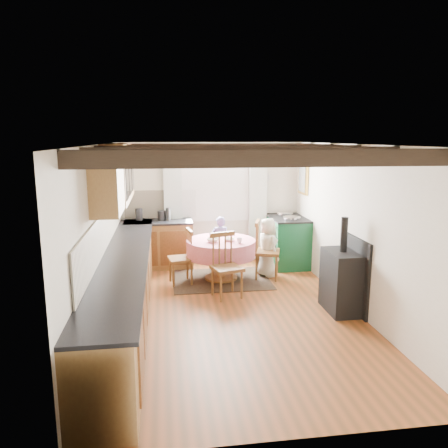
{
  "coord_description": "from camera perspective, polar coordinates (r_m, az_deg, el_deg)",
  "views": [
    {
      "loc": [
        -0.94,
        -5.86,
        2.5
      ],
      "look_at": [
        0.0,
        0.8,
        1.15
      ],
      "focal_mm": 34.86,
      "sensor_mm": 36.0,
      "label": 1
    }
  ],
  "objects": [
    {
      "name": "chair_left",
      "position": [
        7.53,
        -5.74,
        -4.3
      ],
      "size": [
        0.49,
        0.47,
        0.96
      ],
      "primitive_type": null,
      "rotation": [
        0.0,
        0.0,
        -1.41
      ],
      "color": "brown",
      "rests_on": "floor"
    },
    {
      "name": "aga_range",
      "position": [
        8.69,
        8.31,
        -2.16
      ],
      "size": [
        0.69,
        1.06,
        0.98
      ],
      "primitive_type": null,
      "color": "#104B28",
      "rests_on": "floor"
    },
    {
      "name": "wall_back",
      "position": [
        8.76,
        -1.78,
        2.8
      ],
      "size": [
        3.6,
        0.0,
        2.4
      ],
      "primitive_type": "cube",
      "color": "silver",
      "rests_on": "ground"
    },
    {
      "name": "wall_picture",
      "position": [
        8.64,
        10.34,
        5.84
      ],
      "size": [
        0.04,
        0.5,
        0.6
      ],
      "primitive_type": "cube",
      "color": "gold",
      "rests_on": "wall_right"
    },
    {
      "name": "canister_slim",
      "position": [
        8.43,
        -7.35,
        1.29
      ],
      "size": [
        0.09,
        0.09,
        0.25
      ],
      "primitive_type": "cylinder",
      "color": "#262628",
      "rests_on": "worktop_back"
    },
    {
      "name": "beam_b",
      "position": [
        4.96,
        2.94,
        9.15
      ],
      "size": [
        3.6,
        0.16,
        0.16
      ],
      "primitive_type": "cube",
      "color": "black",
      "rests_on": "ceiling"
    },
    {
      "name": "chair_near",
      "position": [
        6.85,
        0.39,
        -5.5
      ],
      "size": [
        0.55,
        0.57,
        1.03
      ],
      "primitive_type": null,
      "rotation": [
        0.0,
        0.0,
        0.29
      ],
      "color": "brown",
      "rests_on": "floor"
    },
    {
      "name": "child_far",
      "position": [
        8.39,
        -0.53,
        -2.41
      ],
      "size": [
        0.38,
        0.25,
        1.01
      ],
      "primitive_type": "imported",
      "rotation": [
        0.0,
        0.0,
        3.17
      ],
      "color": "#4A456C",
      "rests_on": "floor"
    },
    {
      "name": "cup",
      "position": [
        7.39,
        2.05,
        -2.17
      ],
      "size": [
        0.11,
        0.11,
        0.09
      ],
      "primitive_type": "imported",
      "rotation": [
        0.0,
        0.0,
        4.82
      ],
      "color": "silver",
      "rests_on": "dining_table"
    },
    {
      "name": "worktop_back",
      "position": [
        8.45,
        -8.63,
        0.29
      ],
      "size": [
        1.3,
        0.64,
        0.04
      ],
      "primitive_type": "cube",
      "color": "black",
      "rests_on": "base_cabinet_back"
    },
    {
      "name": "window_pane",
      "position": [
        8.71,
        -1.14,
        5.4
      ],
      "size": [
        1.2,
        0.01,
        1.4
      ],
      "primitive_type": "cube",
      "color": "white",
      "rests_on": "wall_back"
    },
    {
      "name": "beam_d",
      "position": [
        6.93,
        -0.23,
        9.77
      ],
      "size": [
        3.6,
        0.16,
        0.16
      ],
      "primitive_type": "cube",
      "color": "black",
      "rests_on": "ceiling"
    },
    {
      "name": "base_cabinet_back",
      "position": [
        8.57,
        -8.54,
        -2.71
      ],
      "size": [
        1.3,
        0.6,
        0.88
      ],
      "primitive_type": "cube",
      "color": "olive",
      "rests_on": "floor"
    },
    {
      "name": "wall_cabinet_glass",
      "position": [
        7.12,
        -13.66,
        6.59
      ],
      "size": [
        0.34,
        1.8,
        0.9
      ],
      "primitive_type": "cube",
      "color": "olive",
      "rests_on": "wall_left"
    },
    {
      "name": "canister_tall",
      "position": [
        8.53,
        -11.08,
        1.25
      ],
      "size": [
        0.14,
        0.14,
        0.23
      ],
      "primitive_type": "cylinder",
      "color": "#262628",
      "rests_on": "worktop_back"
    },
    {
      "name": "wall_plate",
      "position": [
        8.85,
        5.03,
        6.1
      ],
      "size": [
        0.3,
        0.02,
        0.3
      ],
      "primitive_type": "cylinder",
      "rotation": [
        1.57,
        0.0,
        0.0
      ],
      "color": "silver",
      "rests_on": "wall_back"
    },
    {
      "name": "dining_table",
      "position": [
        7.7,
        -0.4,
        -4.76
      ],
      "size": [
        1.21,
        1.21,
        0.73
      ],
      "primitive_type": null,
      "color": "#CC7392",
      "rests_on": "floor"
    },
    {
      "name": "rug",
      "position": [
        7.81,
        -0.39,
        -7.29
      ],
      "size": [
        1.71,
        1.33,
        0.01
      ],
      "primitive_type": "cube",
      "color": "black",
      "rests_on": "floor"
    },
    {
      "name": "beam_c",
      "position": [
        5.94,
        1.09,
        9.51
      ],
      "size": [
        3.6,
        0.16,
        0.16
      ],
      "primitive_type": "cube",
      "color": "black",
      "rests_on": "ceiling"
    },
    {
      "name": "curtain_right",
      "position": [
        8.83,
        4.43,
        2.18
      ],
      "size": [
        0.35,
        0.1,
        2.1
      ],
      "primitive_type": "cube",
      "color": "white",
      "rests_on": "wall_back"
    },
    {
      "name": "curtain_rod",
      "position": [
        8.58,
        -1.08,
        9.33
      ],
      "size": [
        2.0,
        0.03,
        0.03
      ],
      "primitive_type": "cylinder",
      "rotation": [
        0.0,
        1.57,
        0.0
      ],
      "color": "black",
      "rests_on": "wall_back"
    },
    {
      "name": "worktop_left",
      "position": [
        6.1,
        -12.85,
        -4.14
      ],
      "size": [
        0.64,
        5.3,
        0.04
      ],
      "primitive_type": "cube",
      "color": "black",
      "rests_on": "base_cabinet_left"
    },
    {
      "name": "beam_a",
      "position": [
        3.98,
        5.7,
        8.58
      ],
      "size": [
        3.6,
        0.16,
        0.16
      ],
      "primitive_type": "cube",
      "color": "black",
      "rests_on": "ceiling"
    },
    {
      "name": "bowl_b",
      "position": [
        7.47,
        -1.47,
        -2.13
      ],
      "size": [
        0.29,
        0.29,
        0.06
      ],
      "primitive_type": "imported",
      "rotation": [
        0.0,
        0.0,
        2.41
      ],
      "color": "silver",
      "rests_on": "dining_table"
    },
    {
      "name": "beam_e",
      "position": [
        7.92,
        -1.23,
        9.96
      ],
      "size": [
        3.6,
        0.16,
        0.16
      ],
      "primitive_type": "cube",
      "color": "black",
      "rests_on": "ceiling"
    },
    {
      "name": "canister_wide",
      "position": [
        8.49,
        -8.16,
        1.11
      ],
      "size": [
        0.16,
        0.16,
        0.18
      ],
      "primitive_type": "cylinder",
      "color": "#262628",
      "rests_on": "worktop_back"
    },
    {
      "name": "wall_left",
      "position": [
        6.07,
        -15.99,
        -1.47
      ],
      "size": [
        0.0,
        5.5,
        2.4
      ],
      "primitive_type": "cube",
      "color": "silver",
      "rests_on": "ground"
    },
    {
      "name": "chair_right",
      "position": [
        7.8,
        5.69,
        -3.38
      ],
      "size": [
        0.59,
        0.57,
        1.05
      ],
      "primitive_type": null,
      "rotation": [
        0.0,
        0.0,
        1.27
      ],
      "color": "brown",
      "rests_on": "floor"
    },
    {
      "name": "child_right",
      "position": [
        7.92,
        5.72,
        -3.06
      ],
      "size": [
        0.5,
        0.61,
        1.07
      ],
      "primitive_type": "imported",
      "rotation": [
        0.0,
        0.0,
        1.91
      ],
      "color": "beige",
      "rests_on": "floor"
    },
    {
      "name": "splash_back",
      "position": [
        8.69,
        -8.34,
        2.61
      ],
      "size": [
        1.4,
        0.02,
        0.55
      ],
      "primitive_type": "cube",
      "color": "beige",
      "rests_on": "wall_back"
    },
    {
      "name": "window_frame",
      "position": [
        8.71,
        -1.13,
        5.4
      ],
      "size": [
        1.34,
        0.03,
        1.54
      ],
      "primitive_type": "cube",
      "color": "white",
      "rests_on": "wall_back"
    },
    {
      "name": "wall_front",
      "position": [
        3.5,
        8.28,
        -10.54
      ],
      "size": [
        3.6,
        0.0,
        2.4
      ],
      "primitive_type": "cube",
      "color": "silver",
      "rests_on": "ground"
    },
    {
      "name": "splash_left",
      "position": [
        6.35,
        -15.45,
        -0.87
      ],
      "size": [
        0.02,
        4.5,
        0.55
      ],
      "primitive_type": "cube",
      "color": "beige",
      "rests_on": "wall_left"
    },
    {
      "name": "wall_cabinet_solid",
      "position": [
        5.64,
        -15.07,
        4.86
      ],
      "size": [
        0.34,
        0.9,
        0.7
      ],
      "primitive_type": "cube",
      "color": "olive",
      "rests_on": "wall_left"
    },
    {
      "name": "base_cabinet_left",
      "position": [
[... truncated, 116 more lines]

